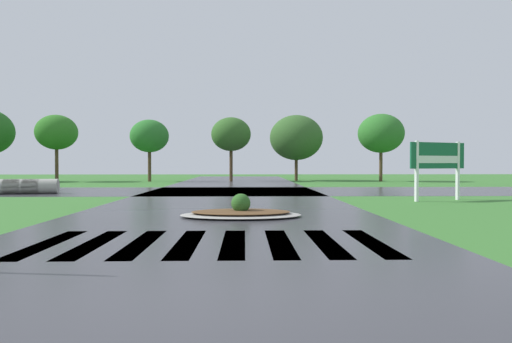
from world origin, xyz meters
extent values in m
cube|color=#38722D|center=(0.00, 0.00, -0.05)|extent=(120.00, 120.00, 0.10)
cube|color=#35353A|center=(0.00, 10.00, 0.00)|extent=(9.30, 80.00, 0.01)
cube|color=#35353A|center=(0.00, 20.98, 0.00)|extent=(90.00, 8.37, 0.01)
cube|color=white|center=(-3.15, 4.20, 0.00)|extent=(0.45, 3.30, 0.01)
cube|color=white|center=(-2.25, 4.20, 0.00)|extent=(0.45, 3.30, 0.01)
cube|color=white|center=(-1.35, 4.20, 0.00)|extent=(0.45, 3.30, 0.01)
cube|color=white|center=(-0.45, 4.20, 0.00)|extent=(0.45, 3.30, 0.01)
cube|color=white|center=(0.45, 4.20, 0.00)|extent=(0.45, 3.30, 0.01)
cube|color=white|center=(1.35, 4.20, 0.00)|extent=(0.45, 3.30, 0.01)
cube|color=white|center=(2.25, 4.20, 0.00)|extent=(0.45, 3.30, 0.01)
cube|color=white|center=(3.15, 4.20, 0.00)|extent=(0.45, 3.30, 0.01)
cube|color=white|center=(9.76, 14.67, 1.24)|extent=(0.16, 0.16, 2.47)
cube|color=white|center=(7.66, 13.81, 1.24)|extent=(0.16, 0.16, 2.47)
cube|color=#145938|center=(8.71, 14.24, 1.88)|extent=(2.71, 1.17, 1.08)
cube|color=white|center=(8.71, 14.24, 1.72)|extent=(2.07, 0.92, 0.30)
ellipsoid|color=#9E9B93|center=(0.56, 8.59, 0.06)|extent=(3.51, 2.06, 0.12)
ellipsoid|color=brown|center=(0.56, 8.59, 0.15)|extent=(2.88, 1.69, 0.10)
sphere|color=#2D6023|center=(0.56, 8.59, 0.40)|extent=(0.56, 0.56, 0.56)
cylinder|color=#9E9B93|center=(-11.47, 18.69, 0.38)|extent=(1.77, 1.02, 0.76)
cylinder|color=#9E9B93|center=(-10.60, 18.83, 0.38)|extent=(1.77, 1.02, 0.76)
cylinder|color=#9E9B93|center=(-9.74, 18.97, 0.38)|extent=(1.77, 1.02, 0.76)
cylinder|color=#4C3823|center=(-15.27, 34.71, 1.49)|extent=(0.28, 0.28, 2.98)
ellipsoid|color=#2C7020|center=(-15.27, 34.71, 4.19)|extent=(3.47, 3.47, 2.95)
cylinder|color=#4C3823|center=(-7.45, 34.77, 1.37)|extent=(0.28, 0.28, 2.74)
ellipsoid|color=#2A7129|center=(-7.45, 34.77, 3.89)|extent=(3.28, 3.28, 2.78)
cylinder|color=#4C3823|center=(-0.51, 35.26, 1.44)|extent=(0.28, 0.28, 2.88)
ellipsoid|color=#315F25|center=(-0.51, 35.26, 4.08)|extent=(3.43, 3.43, 2.92)
cylinder|color=#4C3823|center=(5.28, 36.36, 1.10)|extent=(0.28, 0.28, 2.19)
ellipsoid|color=#335D28|center=(5.28, 36.36, 3.85)|extent=(4.73, 4.73, 4.02)
cylinder|color=#4C3823|center=(12.39, 34.60, 1.38)|extent=(0.28, 0.28, 2.76)
ellipsoid|color=#2D6F27|center=(12.39, 34.60, 4.13)|extent=(3.93, 3.93, 3.34)
camera|label=1|loc=(0.66, -4.77, 1.56)|focal=32.38mm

